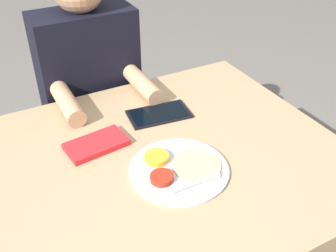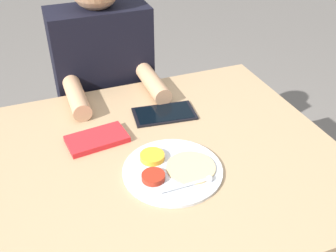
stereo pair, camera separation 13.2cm
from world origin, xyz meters
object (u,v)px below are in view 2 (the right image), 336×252
tablet_device (164,114)px  red_notebook (97,139)px  thali_tray (172,170)px  person_diner (107,102)px

tablet_device → red_notebook: bearing=-164.7°
thali_tray → red_notebook: (-0.18, 0.24, 0.00)m
red_notebook → thali_tray: bearing=-52.4°
thali_tray → person_diner: (-0.04, 0.72, -0.15)m
thali_tray → tablet_device: size_ratio=1.27×
thali_tray → red_notebook: thali_tray is taller
thali_tray → person_diner: bearing=93.5°
thali_tray → tablet_device: 0.33m
red_notebook → tablet_device: size_ratio=0.87×
thali_tray → tablet_device: (0.09, 0.31, -0.00)m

